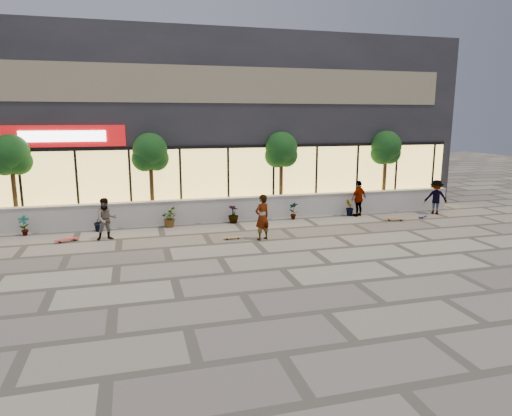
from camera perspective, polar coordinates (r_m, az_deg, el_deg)
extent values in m
plane|color=gray|center=(14.15, 3.22, -7.58)|extent=(80.00, 80.00, 0.00)
cube|color=silver|center=(20.56, -2.91, -0.16)|extent=(22.00, 0.35, 1.00)
cube|color=#B2AFA8|center=(20.46, -2.92, 1.26)|extent=(22.00, 0.42, 0.04)
cube|color=#232428|center=(25.56, -5.66, 10.49)|extent=(24.00, 9.00, 8.50)
cube|color=#F1C860|center=(21.31, -3.50, 3.51)|extent=(23.04, 0.05, 3.00)
cube|color=black|center=(21.12, -3.53, 7.66)|extent=(23.04, 0.08, 0.15)
cube|color=red|center=(20.82, -22.97, 8.27)|extent=(5.00, 0.10, 0.90)
cube|color=white|center=(20.75, -22.99, 8.26)|extent=(3.40, 0.06, 0.45)
cube|color=brown|center=(21.16, -3.64, 15.12)|extent=(21.60, 0.05, 1.60)
imported|color=#123916|center=(20.05, -27.02, -1.97)|extent=(0.43, 0.29, 0.81)
imported|color=#123916|center=(19.65, -19.02, -1.59)|extent=(0.57, 0.57, 0.81)
imported|color=#123916|center=(19.64, -10.85, -1.18)|extent=(0.68, 0.77, 0.81)
imported|color=#123916|center=(20.03, -2.85, -0.75)|extent=(0.64, 0.64, 0.81)
imported|color=#123916|center=(20.79, 4.71, -0.33)|extent=(0.46, 0.35, 0.81)
imported|color=#123916|center=(21.89, 11.62, 0.06)|extent=(0.55, 0.57, 0.81)
cylinder|color=#4A351A|center=(21.15, -27.97, 1.93)|extent=(0.18, 0.18, 3.24)
sphere|color=#123916|center=(20.99, -28.35, 6.10)|extent=(1.50, 1.50, 1.50)
sphere|color=#123916|center=(21.03, -28.96, 5.06)|extent=(1.10, 1.10, 1.10)
sphere|color=#123916|center=(21.01, -27.57, 5.19)|extent=(1.10, 1.10, 1.10)
cylinder|color=#4A351A|center=(20.62, -12.91, 2.76)|extent=(0.18, 0.18, 3.24)
sphere|color=#123916|center=(20.46, -13.10, 7.05)|extent=(1.50, 1.50, 1.50)
sphere|color=#123916|center=(20.43, -13.76, 6.00)|extent=(1.10, 1.10, 1.10)
sphere|color=#123916|center=(20.55, -12.36, 6.09)|extent=(1.10, 1.10, 1.10)
cylinder|color=#4A351A|center=(21.69, 3.15, 3.43)|extent=(0.18, 0.18, 3.24)
sphere|color=#123916|center=(21.53, 3.19, 7.52)|extent=(1.50, 1.50, 1.50)
sphere|color=#123916|center=(21.44, 2.58, 6.54)|extent=(1.10, 1.10, 1.10)
sphere|color=#123916|center=(21.69, 3.77, 6.58)|extent=(1.10, 1.10, 1.10)
cylinder|color=#4A351A|center=(23.98, 15.76, 3.78)|extent=(0.18, 0.18, 3.24)
sphere|color=#123916|center=(23.84, 15.95, 7.47)|extent=(1.50, 1.50, 1.50)
sphere|color=#123916|center=(23.69, 15.45, 6.60)|extent=(1.10, 1.10, 1.10)
sphere|color=#123916|center=(24.03, 16.36, 6.61)|extent=(1.10, 1.10, 1.10)
imported|color=silver|center=(17.17, 0.78, -1.16)|extent=(0.75, 0.63, 1.74)
imported|color=#998F62|center=(18.09, -18.21, -1.32)|extent=(0.87, 0.72, 1.61)
imported|color=white|center=(21.85, 12.71, 1.17)|extent=(1.07, 0.79, 1.69)
imported|color=maroon|center=(23.44, 21.57, 1.27)|extent=(1.22, 1.01, 1.64)
cube|color=olive|center=(17.44, -2.93, -3.67)|extent=(0.70, 0.19, 0.02)
cylinder|color=black|center=(17.56, -2.28, -3.74)|extent=(0.05, 0.03, 0.05)
cylinder|color=black|center=(17.44, -2.19, -3.84)|extent=(0.05, 0.03, 0.05)
cylinder|color=black|center=(17.47, -3.67, -3.83)|extent=(0.05, 0.03, 0.05)
cylinder|color=black|center=(17.35, -3.58, -3.94)|extent=(0.05, 0.03, 0.05)
cube|color=#B22121|center=(18.47, -22.56, -3.64)|extent=(0.87, 0.50, 0.02)
cylinder|color=black|center=(18.61, -21.82, -3.67)|extent=(0.07, 0.05, 0.06)
cylinder|color=black|center=(18.47, -21.70, -3.77)|extent=(0.07, 0.05, 0.06)
cylinder|color=black|center=(18.51, -23.38, -3.87)|extent=(0.07, 0.05, 0.06)
cylinder|color=black|center=(18.36, -23.28, -3.98)|extent=(0.07, 0.05, 0.06)
cube|color=brown|center=(21.41, 16.98, -1.30)|extent=(0.87, 0.49, 0.02)
cylinder|color=black|center=(21.55, 17.60, -1.43)|extent=(0.07, 0.05, 0.06)
cylinder|color=black|center=(21.41, 17.69, -1.52)|extent=(0.07, 0.05, 0.06)
cylinder|color=black|center=(21.44, 16.24, -1.41)|extent=(0.07, 0.05, 0.06)
cylinder|color=black|center=(21.30, 16.32, -1.50)|extent=(0.07, 0.05, 0.06)
cube|color=#584885|center=(22.56, 20.14, -0.91)|extent=(0.71, 0.58, 0.02)
cylinder|color=black|center=(22.81, 20.17, -0.92)|extent=(0.06, 0.05, 0.05)
cylinder|color=black|center=(22.76, 20.48, -0.97)|extent=(0.06, 0.05, 0.05)
cylinder|color=black|center=(22.38, 19.77, -1.12)|extent=(0.06, 0.05, 0.05)
cylinder|color=black|center=(22.34, 20.09, -1.16)|extent=(0.06, 0.05, 0.05)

